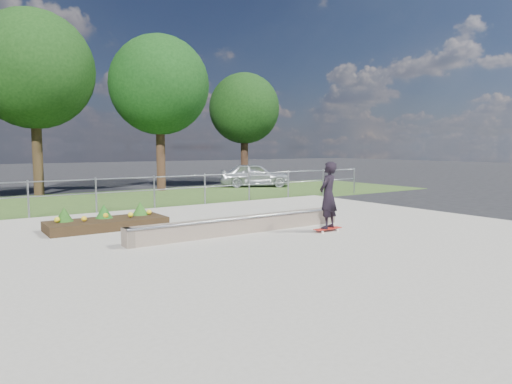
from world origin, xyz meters
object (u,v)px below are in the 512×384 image
Objects in this scene: grind_ledge at (242,225)px; planter_bed at (106,221)px; skateboarder at (328,195)px; parked_car at (255,175)px.

grind_ledge is 2.00× the size of planter_bed.
parked_car is (6.23, 12.35, -0.32)m from skateboarder.
planter_bed is at bearing 141.12° from skateboarder.
skateboarder is at bearing -30.04° from grind_ledge.
planter_bed is 13.84m from parked_car.
parked_car reaches higher than grind_ledge.
skateboarder is at bearing -38.88° from planter_bed.
planter_bed is at bearing 157.57° from parked_car.
skateboarder reaches higher than parked_car.
skateboarder is 0.46× the size of parked_car.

